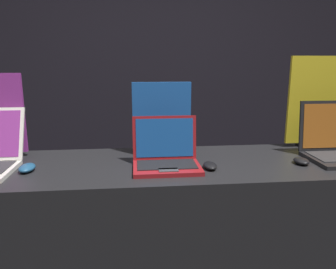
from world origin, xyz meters
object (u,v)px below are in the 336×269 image
laptop_middle (166,156)px  mouse_middle (210,166)px  mouse_front (27,168)px  promo_stand_back (318,104)px  mouse_back (301,161)px  promo_stand_middle (162,120)px

laptop_middle → mouse_middle: laptop_middle is taller
mouse_front → promo_stand_back: (1.61, 0.31, 0.24)m
mouse_front → laptop_middle: (0.66, -0.00, 0.04)m
mouse_middle → promo_stand_back: size_ratio=0.20×
laptop_middle → mouse_back: laptop_middle is taller
laptop_middle → promo_stand_back: size_ratio=0.60×
laptop_middle → mouse_front: bearing=180.0°
mouse_middle → laptop_middle: bearing=166.1°
mouse_front → promo_stand_middle: bearing=20.3°
laptop_middle → promo_stand_middle: promo_stand_middle is taller
mouse_front → laptop_middle: laptop_middle is taller
mouse_front → mouse_middle: mouse_front is taller
mouse_middle → mouse_back: 0.48m
laptop_middle → promo_stand_back: promo_stand_back is taller
promo_stand_middle → promo_stand_back: promo_stand_back is taller
mouse_middle → promo_stand_back: 0.86m
mouse_front → mouse_back: (1.35, -0.03, -0.00)m
mouse_middle → promo_stand_back: (0.74, 0.36, 0.24)m
promo_stand_middle → mouse_back: promo_stand_middle is taller
promo_stand_middle → mouse_front: bearing=-159.7°
mouse_middle → promo_stand_middle: bearing=125.2°
mouse_back → laptop_middle: bearing=177.8°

